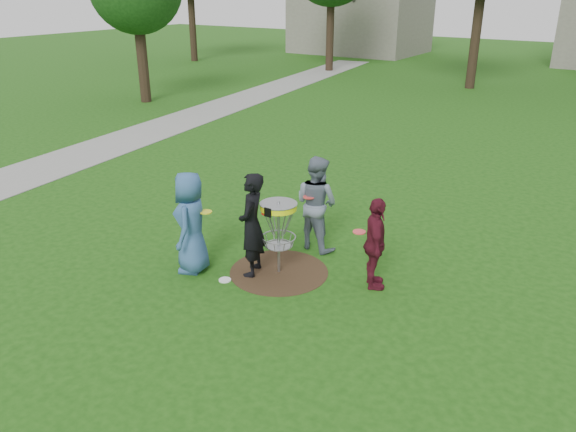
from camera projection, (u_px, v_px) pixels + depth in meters
The scene contains 10 objects.
ground at pixel (279, 272), 10.24m from camera, with size 100.00×100.00×0.00m, color #19470F.
dirt_patch at pixel (279, 272), 10.24m from camera, with size 1.80×1.80×0.01m, color #47331E.
concrete_path at pixel (181, 121), 21.49m from camera, with size 2.20×40.00×0.02m, color #9E9E99.
player_blue at pixel (191, 222), 9.98m from camera, with size 0.91×0.59×1.87m, color #335C8E.
player_black at pixel (252, 225), 9.84m from camera, with size 0.69×0.45×1.90m, color black.
player_grey at pixel (316, 203), 10.85m from camera, with size 0.91×0.71×1.88m, color slate.
player_maroon at pixel (375, 244), 9.44m from camera, with size 0.95×0.40×1.63m, color #581423.
disc_on_grass at pixel (225, 280), 9.94m from camera, with size 0.22×0.22×0.02m, color white.
disc_golf_basket at pixel (279, 220), 9.85m from camera, with size 0.66×0.67×1.38m.
held_discs at pixel (285, 213), 9.92m from camera, with size 2.72×1.84×0.18m.
Camera 1 is at (5.14, -7.48, 4.86)m, focal length 35.00 mm.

